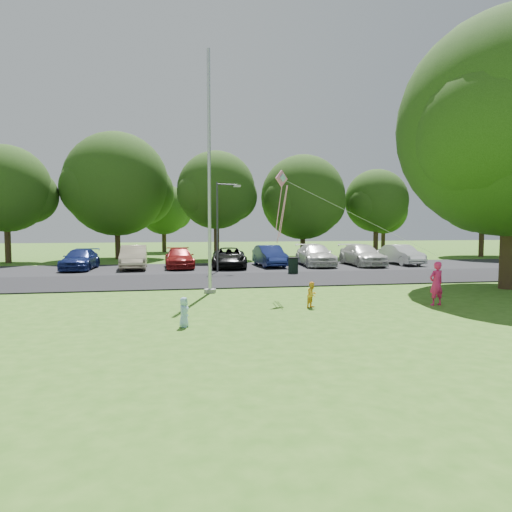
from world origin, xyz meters
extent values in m
plane|color=#36671B|center=(0.00, 0.00, 0.00)|extent=(120.00, 120.00, 0.00)
cube|color=black|center=(0.00, 9.00, 0.03)|extent=(60.00, 6.00, 0.06)
cube|color=black|center=(0.00, 15.50, 0.03)|extent=(42.00, 7.00, 0.06)
cylinder|color=#B7BABF|center=(-3.50, 5.00, 5.00)|extent=(0.14, 0.14, 10.00)
cylinder|color=gray|center=(-3.50, 5.00, 0.08)|extent=(0.50, 0.50, 0.16)
cylinder|color=#3F3F44|center=(-2.44, 12.89, 2.68)|extent=(0.11, 0.11, 5.36)
cylinder|color=#3F3F44|center=(-1.83, 13.02, 5.23)|extent=(1.24, 0.34, 0.08)
cube|color=silver|center=(-1.22, 13.16, 5.16)|extent=(0.43, 0.28, 0.13)
cylinder|color=black|center=(1.78, 11.35, 0.46)|extent=(0.57, 0.57, 0.92)
cylinder|color=black|center=(1.78, 11.35, 0.94)|extent=(0.61, 0.61, 0.05)
cylinder|color=#332316|center=(9.63, 3.91, 1.89)|extent=(0.62, 0.62, 3.79)
sphere|color=#1B380F|center=(9.63, 3.91, 7.20)|extent=(9.76, 9.76, 9.76)
sphere|color=#1B380F|center=(7.68, 2.69, 6.72)|extent=(5.86, 5.86, 5.86)
sphere|color=#1B380F|center=(7.33, 2.91, 6.39)|extent=(5.08, 5.08, 5.08)
cylinder|color=#332316|center=(-17.21, 22.69, 1.63)|extent=(0.44, 0.44, 3.27)
sphere|color=#1B380F|center=(-17.21, 22.69, 5.52)|extent=(6.43, 6.43, 6.43)
sphere|color=#1B380F|center=(-15.76, 23.33, 5.04)|extent=(4.18, 4.18, 4.18)
cylinder|color=#332316|center=(-9.60, 25.24, 1.60)|extent=(0.44, 0.44, 3.19)
sphere|color=#1B380F|center=(-9.60, 25.24, 6.17)|extent=(8.50, 8.50, 8.50)
sphere|color=#1B380F|center=(-7.68, 26.09, 5.53)|extent=(5.53, 5.53, 5.53)
sphere|color=#1B380F|center=(-11.30, 24.17, 5.74)|extent=(5.10, 5.10, 5.10)
cylinder|color=#332316|center=(-1.58, 22.90, 1.71)|extent=(0.44, 0.44, 3.43)
sphere|color=#1B380F|center=(-1.58, 22.90, 5.62)|extent=(6.27, 6.27, 6.27)
sphere|color=#1B380F|center=(-0.17, 23.53, 5.15)|extent=(4.07, 4.07, 4.07)
sphere|color=#1B380F|center=(-2.84, 22.12, 5.31)|extent=(3.76, 3.76, 3.76)
cylinder|color=#332316|center=(6.03, 24.17, 1.33)|extent=(0.44, 0.44, 2.66)
sphere|color=#1B380F|center=(6.03, 24.17, 5.20)|extent=(7.27, 7.27, 7.27)
sphere|color=#1B380F|center=(7.66, 24.89, 4.66)|extent=(4.72, 4.72, 4.72)
sphere|color=#1B380F|center=(4.57, 23.26, 4.84)|extent=(4.36, 4.36, 4.36)
cylinder|color=#332316|center=(13.12, 24.89, 1.51)|extent=(0.44, 0.44, 3.02)
sphere|color=#1B380F|center=(13.12, 24.89, 5.00)|extent=(5.67, 5.67, 5.67)
sphere|color=#1B380F|center=(14.39, 25.46, 4.58)|extent=(3.68, 3.68, 3.68)
sphere|color=#1B380F|center=(11.98, 24.18, 4.72)|extent=(3.40, 3.40, 3.40)
cylinder|color=#332316|center=(21.92, 22.25, 1.71)|extent=(0.44, 0.44, 3.42)
sphere|color=#1B380F|center=(21.92, 22.25, 6.49)|extent=(8.77, 8.77, 8.77)
sphere|color=#1B380F|center=(23.89, 23.13, 5.84)|extent=(5.70, 5.70, 5.70)
sphere|color=#1B380F|center=(20.17, 21.15, 6.06)|extent=(5.26, 5.26, 5.26)
cylinder|color=#332316|center=(-6.00, 34.00, 1.30)|extent=(0.44, 0.44, 2.60)
sphere|color=#1B380F|center=(-6.00, 34.00, 4.42)|extent=(5.20, 5.20, 5.20)
sphere|color=#1B380F|center=(-4.83, 34.52, 4.03)|extent=(3.38, 3.38, 3.38)
sphere|color=#1B380F|center=(-7.04, 33.35, 4.16)|extent=(3.12, 3.12, 3.12)
cylinder|color=#332316|center=(18.00, 33.50, 1.30)|extent=(0.44, 0.44, 2.60)
sphere|color=#1B380F|center=(18.00, 33.50, 4.42)|extent=(5.20, 5.20, 5.20)
sphere|color=#1B380F|center=(19.17, 34.02, 4.03)|extent=(3.38, 3.38, 3.38)
sphere|color=#1B380F|center=(16.96, 32.85, 4.16)|extent=(3.12, 3.12, 3.12)
imported|color=navy|center=(-10.74, 15.65, 0.69)|extent=(1.98, 4.44, 1.27)
imported|color=#C6B793|center=(-7.51, 15.69, 0.80)|extent=(1.76, 4.56, 1.48)
imported|color=maroon|center=(-4.65, 15.72, 0.70)|extent=(1.96, 4.47, 1.28)
imported|color=black|center=(-1.47, 15.29, 0.71)|extent=(2.62, 4.88, 1.30)
imported|color=navy|center=(1.32, 15.78, 0.76)|extent=(1.71, 4.33, 1.40)
imported|color=silver|center=(4.48, 15.67, 0.78)|extent=(2.26, 5.06, 1.44)
imported|color=silver|center=(7.73, 15.35, 0.78)|extent=(2.03, 4.95, 1.43)
imported|color=silver|center=(10.75, 15.61, 0.75)|extent=(1.72, 4.25, 1.37)
imported|color=#EB1F69|center=(4.18, 0.62, 0.78)|extent=(0.63, 0.47, 1.56)
imported|color=yellow|center=(-0.28, 0.97, 0.45)|extent=(0.56, 0.54, 0.90)
imported|color=#9CC8EF|center=(-4.71, -1.28, 0.42)|extent=(0.39, 0.48, 0.85)
cube|color=pink|center=(-0.83, 3.34, 4.65)|extent=(0.57, 0.41, 0.66)
cube|color=#8CC6E5|center=(-0.78, 3.31, 4.67)|extent=(0.28, 0.20, 0.32)
cylinder|color=white|center=(1.68, 1.98, 3.21)|extent=(5.02, 2.73, 2.89)
cylinder|color=pink|center=(-0.93, 3.34, 3.52)|extent=(0.21, 0.28, 1.76)
cylinder|color=pink|center=(-0.73, 3.39, 3.38)|extent=(0.24, 0.46, 2.01)
cylinder|color=pink|center=(-0.83, 3.26, 3.24)|extent=(0.26, 0.67, 2.24)
camera|label=1|loc=(-4.95, -14.05, 2.88)|focal=32.00mm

